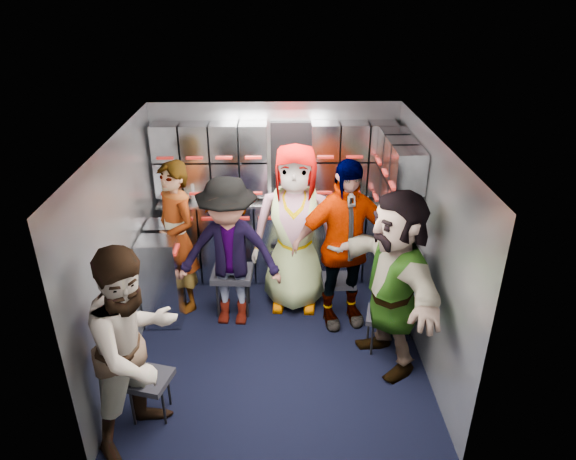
{
  "coord_description": "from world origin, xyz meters",
  "views": [
    {
      "loc": [
        0.02,
        -4.16,
        3.34
      ],
      "look_at": [
        0.12,
        0.35,
        1.1
      ],
      "focal_mm": 32.0,
      "sensor_mm": 36.0,
      "label": 1
    }
  ],
  "objects_px": {
    "jump_seat_near_left": "(148,381)",
    "jump_seat_mid_left": "(232,276)",
    "attendant_arc_c": "(295,229)",
    "attendant_standing": "(177,238)",
    "attendant_arc_d": "(343,245)",
    "jump_seat_near_right": "(384,318)",
    "attendant_arc_b": "(229,253)",
    "attendant_arc_e": "(393,282)",
    "jump_seat_center": "(294,261)",
    "attendant_arc_a": "(135,348)",
    "jump_seat_mid_right": "(338,282)"
  },
  "relations": [
    {
      "from": "jump_seat_near_right",
      "to": "attendant_arc_c",
      "type": "bearing_deg",
      "value": 136.74
    },
    {
      "from": "attendant_arc_b",
      "to": "attendant_arc_d",
      "type": "height_order",
      "value": "attendant_arc_d"
    },
    {
      "from": "attendant_standing",
      "to": "attendant_arc_e",
      "type": "xyz_separation_m",
      "value": [
        2.1,
        -0.97,
        0.04
      ]
    },
    {
      "from": "jump_seat_near_right",
      "to": "attendant_arc_c",
      "type": "height_order",
      "value": "attendant_arc_c"
    },
    {
      "from": "attendant_standing",
      "to": "attendant_arc_d",
      "type": "relative_size",
      "value": 0.93
    },
    {
      "from": "attendant_arc_d",
      "to": "attendant_arc_e",
      "type": "bearing_deg",
      "value": -72.41
    },
    {
      "from": "jump_seat_center",
      "to": "attendant_arc_b",
      "type": "bearing_deg",
      "value": -144.09
    },
    {
      "from": "attendant_arc_d",
      "to": "jump_seat_center",
      "type": "bearing_deg",
      "value": 120.03
    },
    {
      "from": "attendant_arc_a",
      "to": "jump_seat_near_left",
      "type": "bearing_deg",
      "value": 33.05
    },
    {
      "from": "attendant_arc_b",
      "to": "attendant_arc_c",
      "type": "distance_m",
      "value": 0.75
    },
    {
      "from": "attendant_standing",
      "to": "attendant_arc_c",
      "type": "xyz_separation_m",
      "value": [
        1.25,
        0.01,
        0.09
      ]
    },
    {
      "from": "jump_seat_center",
      "to": "jump_seat_near_right",
      "type": "bearing_deg",
      "value": -49.07
    },
    {
      "from": "jump_seat_mid_left",
      "to": "attendant_standing",
      "type": "bearing_deg",
      "value": 168.24
    },
    {
      "from": "attendant_arc_a",
      "to": "attendant_arc_b",
      "type": "distance_m",
      "value": 1.61
    },
    {
      "from": "jump_seat_near_left",
      "to": "jump_seat_near_right",
      "type": "height_order",
      "value": "jump_seat_near_left"
    },
    {
      "from": "jump_seat_near_right",
      "to": "attendant_arc_b",
      "type": "bearing_deg",
      "value": 162.12
    },
    {
      "from": "jump_seat_near_left",
      "to": "attendant_arc_d",
      "type": "relative_size",
      "value": 0.23
    },
    {
      "from": "attendant_standing",
      "to": "attendant_arc_d",
      "type": "height_order",
      "value": "attendant_arc_d"
    },
    {
      "from": "attendant_arc_b",
      "to": "attendant_arc_d",
      "type": "bearing_deg",
      "value": 4.41
    },
    {
      "from": "attendant_arc_a",
      "to": "attendant_arc_c",
      "type": "relative_size",
      "value": 0.91
    },
    {
      "from": "jump_seat_near_left",
      "to": "attendant_arc_b",
      "type": "height_order",
      "value": "attendant_arc_b"
    },
    {
      "from": "attendant_arc_d",
      "to": "jump_seat_near_right",
      "type": "bearing_deg",
      "value": -63.73
    },
    {
      "from": "jump_seat_mid_right",
      "to": "attendant_arc_b",
      "type": "distance_m",
      "value": 1.24
    },
    {
      "from": "jump_seat_mid_left",
      "to": "attendant_arc_b",
      "type": "bearing_deg",
      "value": -90.0
    },
    {
      "from": "jump_seat_mid_left",
      "to": "jump_seat_center",
      "type": "distance_m",
      "value": 0.74
    },
    {
      "from": "jump_seat_center",
      "to": "attendant_arc_b",
      "type": "relative_size",
      "value": 0.33
    },
    {
      "from": "attendant_arc_c",
      "to": "attendant_arc_d",
      "type": "height_order",
      "value": "attendant_arc_c"
    },
    {
      "from": "attendant_arc_c",
      "to": "attendant_arc_e",
      "type": "distance_m",
      "value": 1.3
    },
    {
      "from": "jump_seat_near_left",
      "to": "attendant_arc_e",
      "type": "distance_m",
      "value": 2.26
    },
    {
      "from": "attendant_standing",
      "to": "attendant_arc_a",
      "type": "relative_size",
      "value": 1.0
    },
    {
      "from": "jump_seat_near_left",
      "to": "attendant_arc_b",
      "type": "bearing_deg",
      "value": 66.41
    },
    {
      "from": "jump_seat_center",
      "to": "attendant_arc_a",
      "type": "xyz_separation_m",
      "value": [
        -1.25,
        -1.99,
        0.4
      ]
    },
    {
      "from": "jump_seat_near_left",
      "to": "jump_seat_mid_left",
      "type": "relative_size",
      "value": 0.83
    },
    {
      "from": "jump_seat_near_left",
      "to": "attendant_arc_c",
      "type": "relative_size",
      "value": 0.22
    },
    {
      "from": "jump_seat_near_right",
      "to": "attendant_arc_e",
      "type": "bearing_deg",
      "value": -90.0
    },
    {
      "from": "jump_seat_center",
      "to": "attendant_arc_c",
      "type": "height_order",
      "value": "attendant_arc_c"
    },
    {
      "from": "jump_seat_mid_left",
      "to": "attendant_arc_e",
      "type": "bearing_deg",
      "value": -29.2
    },
    {
      "from": "attendant_standing",
      "to": "attendant_arc_b",
      "type": "relative_size",
      "value": 1.03
    },
    {
      "from": "jump_seat_mid_left",
      "to": "jump_seat_near_right",
      "type": "bearing_deg",
      "value": -23.79
    },
    {
      "from": "jump_seat_mid_right",
      "to": "jump_seat_near_right",
      "type": "xyz_separation_m",
      "value": [
        0.38,
        -0.65,
        -0.0
      ]
    },
    {
      "from": "jump_seat_mid_left",
      "to": "attendant_arc_a",
      "type": "distance_m",
      "value": 1.82
    },
    {
      "from": "attendant_arc_c",
      "to": "attendant_arc_a",
      "type": "bearing_deg",
      "value": -119.29
    },
    {
      "from": "jump_seat_center",
      "to": "jump_seat_mid_right",
      "type": "bearing_deg",
      "value": -35.11
    },
    {
      "from": "attendant_arc_c",
      "to": "attendant_arc_d",
      "type": "distance_m",
      "value": 0.58
    },
    {
      "from": "jump_seat_mid_left",
      "to": "jump_seat_near_left",
      "type": "bearing_deg",
      "value": -111.02
    },
    {
      "from": "jump_seat_mid_right",
      "to": "attendant_arc_a",
      "type": "xyz_separation_m",
      "value": [
        -1.72,
        -1.66,
        0.49
      ]
    },
    {
      "from": "jump_seat_center",
      "to": "jump_seat_mid_right",
      "type": "height_order",
      "value": "jump_seat_center"
    },
    {
      "from": "attendant_standing",
      "to": "attendant_arc_d",
      "type": "distance_m",
      "value": 1.75
    },
    {
      "from": "jump_seat_mid_left",
      "to": "attendant_arc_a",
      "type": "height_order",
      "value": "attendant_arc_a"
    },
    {
      "from": "attendant_arc_b",
      "to": "attendant_arc_e",
      "type": "xyz_separation_m",
      "value": [
        1.52,
        -0.67,
        0.06
      ]
    }
  ]
}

